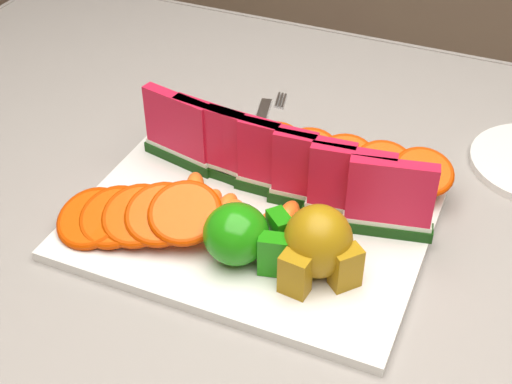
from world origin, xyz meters
name	(u,v)px	position (x,y,z in m)	size (l,w,h in m)	color
table	(321,298)	(0.00, 0.00, 0.65)	(1.40, 0.90, 0.75)	#492818
tablecloth	(324,262)	(0.00, 0.00, 0.72)	(1.53, 1.03, 0.20)	gray
platter	(252,222)	(-0.09, -0.02, 0.76)	(0.40, 0.30, 0.01)	silver
apple_cluster	(243,236)	(-0.07, -0.08, 0.80)	(0.11, 0.09, 0.07)	#369421
pear_cluster	(318,245)	(0.01, -0.07, 0.81)	(0.10, 0.10, 0.08)	#A26415
fork	(259,128)	(-0.16, 0.18, 0.76)	(0.05, 0.19, 0.00)	silver
watermelon_row	(277,164)	(-0.08, 0.03, 0.82)	(0.39, 0.07, 0.10)	#103D0A
orange_fan_front	(138,215)	(-0.19, -0.09, 0.80)	(0.21, 0.13, 0.06)	#FB2308
orange_fan_back	(310,150)	(-0.06, 0.11, 0.79)	(0.38, 0.10, 0.05)	#FB2308
tangerine_segments	(247,211)	(-0.09, -0.02, 0.78)	(0.19, 0.08, 0.03)	#FF5F17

